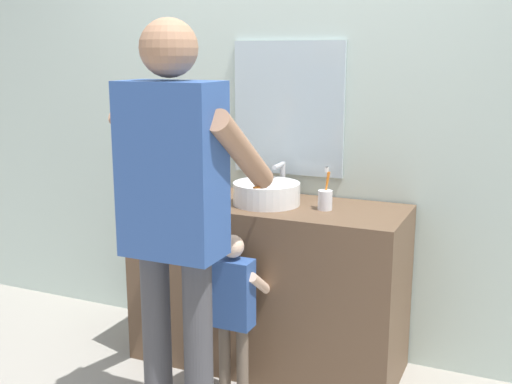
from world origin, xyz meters
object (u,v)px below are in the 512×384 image
at_px(soap_bottle, 212,182).
at_px(child_toddler, 234,303).
at_px(toothbrush_cup, 325,199).
at_px(adult_parent, 175,196).

distance_m(soap_bottle, child_toddler, 0.74).
xyz_separation_m(toothbrush_cup, adult_parent, (-0.40, -0.71, 0.12)).
xyz_separation_m(toothbrush_cup, soap_bottle, (-0.66, 0.08, 0.01)).
relative_size(toothbrush_cup, child_toddler, 0.26).
bearing_deg(child_toddler, toothbrush_cup, 52.34).
relative_size(soap_bottle, adult_parent, 0.09).
relative_size(soap_bottle, child_toddler, 0.20).
bearing_deg(child_toddler, adult_parent, -107.53).
bearing_deg(soap_bottle, adult_parent, -72.18).
xyz_separation_m(soap_bottle, child_toddler, (0.36, -0.47, -0.45)).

